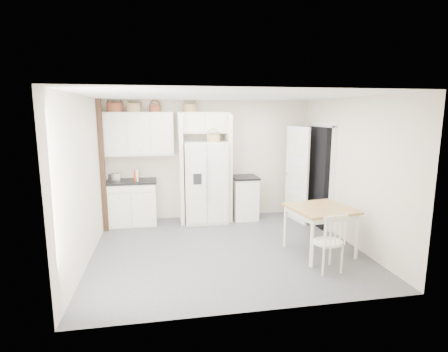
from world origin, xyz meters
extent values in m
plane|color=#424242|center=(0.00, 0.00, 0.00)|extent=(4.50, 4.50, 0.00)
plane|color=white|center=(0.00, 0.00, 2.60)|extent=(4.50, 4.50, 0.00)
plane|color=beige|center=(0.00, 2.00, 1.30)|extent=(4.50, 0.00, 4.50)
plane|color=beige|center=(-2.25, 0.00, 1.30)|extent=(0.00, 4.00, 4.00)
plane|color=beige|center=(2.25, 0.00, 1.30)|extent=(0.00, 4.00, 4.00)
cube|color=silver|center=(-0.15, 1.65, 0.87)|extent=(0.90, 0.72, 1.74)
cube|color=silver|center=(-1.69, 1.70, 0.45)|extent=(0.97, 0.62, 0.90)
cube|color=silver|center=(0.73, 1.70, 0.46)|extent=(0.52, 0.62, 0.91)
cube|color=olive|center=(1.50, -0.47, 0.40)|extent=(1.08, 1.08, 0.79)
cube|color=silver|center=(1.33, -1.11, 0.45)|extent=(0.47, 0.44, 0.89)
cube|color=black|center=(-1.69, 1.70, 0.92)|extent=(1.02, 0.66, 0.04)
cube|color=black|center=(0.73, 1.70, 0.93)|extent=(0.56, 0.66, 0.04)
cube|color=silver|center=(-2.02, 1.66, 1.03)|extent=(0.26, 0.17, 0.17)
cube|color=#BC310B|center=(-1.62, 1.62, 1.05)|extent=(0.05, 0.15, 0.22)
cube|color=beige|center=(-1.57, 1.62, 1.06)|extent=(0.05, 0.16, 0.24)
cylinder|color=brown|center=(-1.97, 1.83, 2.44)|extent=(0.32, 0.32, 0.18)
cylinder|color=#9A7945|center=(-1.59, 1.83, 2.44)|extent=(0.30, 0.30, 0.18)
cylinder|color=brown|center=(-1.16, 1.83, 2.42)|extent=(0.24, 0.24, 0.14)
cylinder|color=#9A7945|center=(-0.44, 1.83, 2.43)|extent=(0.29, 0.29, 0.16)
cylinder|color=#9A7945|center=(0.01, 1.55, 1.81)|extent=(0.28, 0.28, 0.15)
cube|color=silver|center=(-1.50, 1.83, 1.90)|extent=(1.40, 0.34, 0.90)
cube|color=silver|center=(-0.15, 1.83, 2.12)|extent=(1.12, 0.34, 0.45)
cube|color=silver|center=(-0.66, 1.70, 1.15)|extent=(0.08, 0.60, 2.30)
cube|color=silver|center=(0.36, 1.70, 1.15)|extent=(0.08, 0.60, 2.30)
cube|color=black|center=(-2.20, 1.35, 1.30)|extent=(0.09, 0.09, 2.60)
cube|color=black|center=(2.16, 1.00, 1.02)|extent=(0.18, 0.85, 2.05)
cube|color=white|center=(1.80, 1.33, 1.02)|extent=(0.21, 0.79, 2.05)
camera|label=1|loc=(-1.06, -5.67, 2.33)|focal=28.00mm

